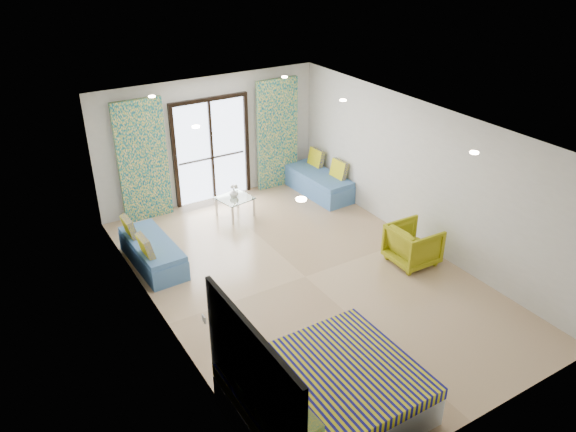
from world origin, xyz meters
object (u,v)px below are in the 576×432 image
bed (324,395)px  armchair (413,243)px  coffee_table (235,199)px  daybed_left (152,252)px  daybed_right (319,182)px

bed → armchair: (3.37, 2.10, 0.08)m
coffee_table → armchair: 3.80m
daybed_left → coffee_table: 2.32m
daybed_left → coffee_table: bearing=21.7°
daybed_right → armchair: daybed_right is taller
daybed_right → coffee_table: bearing=177.6°
bed → daybed_right: 6.50m
daybed_right → coffee_table: daybed_right is taller
bed → armchair: bearing=31.9°
daybed_left → coffee_table: size_ratio=2.30×
bed → daybed_left: 4.51m
coffee_table → armchair: bearing=-60.2°
armchair → daybed_left: bearing=61.0°
armchair → coffee_table: bearing=31.3°
daybed_right → armchair: bearing=-96.6°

